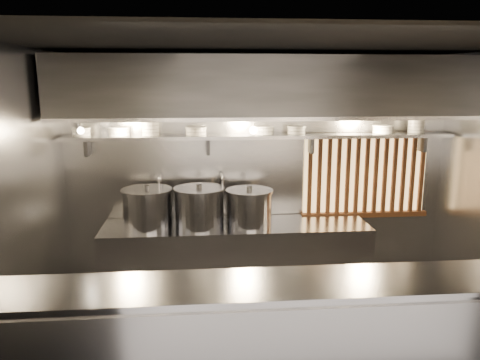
{
  "coord_description": "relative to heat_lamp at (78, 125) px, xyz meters",
  "views": [
    {
      "loc": [
        -0.7,
        -3.93,
        2.49
      ],
      "look_at": [
        -0.31,
        0.55,
        1.54
      ],
      "focal_mm": 35.0,
      "sensor_mm": 36.0,
      "label": 1
    }
  ],
  "objects": [
    {
      "name": "floor",
      "position": [
        1.9,
        -0.85,
        -2.07
      ],
      "size": [
        4.5,
        4.5,
        0.0
      ],
      "primitive_type": "plane",
      "color": "black",
      "rests_on": "ground"
    },
    {
      "name": "ceiling",
      "position": [
        1.9,
        -0.85,
        0.73
      ],
      "size": [
        4.5,
        4.5,
        0.0
      ],
      "primitive_type": "plane",
      "rotation": [
        3.14,
        0.0,
        0.0
      ],
      "color": "black",
      "rests_on": "wall_back"
    },
    {
      "name": "wall_back",
      "position": [
        1.9,
        0.65,
        -0.67
      ],
      "size": [
        4.5,
        0.0,
        4.5
      ],
      "primitive_type": "plane",
      "rotation": [
        1.57,
        0.0,
        0.0
      ],
      "color": "gray",
      "rests_on": "floor"
    },
    {
      "name": "wall_left",
      "position": [
        -0.35,
        -0.85,
        -0.67
      ],
      "size": [
        0.0,
        3.0,
        3.0
      ],
      "primitive_type": "plane",
      "rotation": [
        1.57,
        0.0,
        1.57
      ],
      "color": "gray",
      "rests_on": "floor"
    },
    {
      "name": "serving_counter",
      "position": [
        1.9,
        -1.81,
        -1.5
      ],
      "size": [
        4.5,
        0.56,
        1.13
      ],
      "color": "#9F9FA4",
      "rests_on": "floor"
    },
    {
      "name": "cooking_bench",
      "position": [
        1.6,
        0.28,
        -1.62
      ],
      "size": [
        3.0,
        0.7,
        0.9
      ],
      "primitive_type": "cube",
      "color": "#9F9FA4",
      "rests_on": "floor"
    },
    {
      "name": "bowl_shelf",
      "position": [
        1.9,
        0.47,
        -0.19
      ],
      "size": [
        4.4,
        0.34,
        0.04
      ],
      "primitive_type": "cube",
      "color": "#9F9FA4",
      "rests_on": "wall_back"
    },
    {
      "name": "exhaust_hood",
      "position": [
        1.9,
        0.25,
        0.36
      ],
      "size": [
        4.4,
        0.81,
        0.65
      ],
      "color": "#2D2D30",
      "rests_on": "ceiling"
    },
    {
      "name": "wood_screen",
      "position": [
        3.2,
        0.6,
        -0.69
      ],
      "size": [
        1.56,
        0.09,
        1.04
      ],
      "color": "#FFC772",
      "rests_on": "wall_back"
    },
    {
      "name": "faucet_left",
      "position": [
        0.75,
        0.52,
        -0.76
      ],
      "size": [
        0.04,
        0.3,
        0.5
      ],
      "color": "silver",
      "rests_on": "wall_back"
    },
    {
      "name": "faucet_right",
      "position": [
        1.45,
        0.52,
        -0.76
      ],
      "size": [
        0.04,
        0.3,
        0.5
      ],
      "color": "silver",
      "rests_on": "wall_back"
    },
    {
      "name": "heat_lamp",
      "position": [
        0.0,
        0.0,
        0.0
      ],
      "size": [
        0.25,
        0.35,
        0.2
      ],
      "color": "#9F9FA4",
      "rests_on": "exhaust_hood"
    },
    {
      "name": "pendant_bulb",
      "position": [
        1.8,
        0.35,
        -0.11
      ],
      "size": [
        0.09,
        0.09,
        0.19
      ],
      "color": "#2D2D30",
      "rests_on": "exhaust_hood"
    },
    {
      "name": "stock_pot_left",
      "position": [
        0.62,
        0.27,
        -0.95
      ],
      "size": [
        0.71,
        0.71,
        0.48
      ],
      "rotation": [
        0.0,
        0.0,
        -0.34
      ],
      "color": "#9F9FA4",
      "rests_on": "cooking_bench"
    },
    {
      "name": "stock_pot_mid",
      "position": [
        1.19,
        0.24,
        -0.94
      ],
      "size": [
        0.74,
        0.74,
        0.49
      ],
      "rotation": [
        0.0,
        0.0,
        -0.39
      ],
      "color": "#9F9FA4",
      "rests_on": "cooking_bench"
    },
    {
      "name": "stock_pot_right",
      "position": [
        1.74,
        0.24,
        -0.96
      ],
      "size": [
        0.53,
        0.53,
        0.45
      ],
      "rotation": [
        0.0,
        0.0,
        -0.01
      ],
      "color": "#9F9FA4",
      "rests_on": "cooking_bench"
    },
    {
      "name": "bowl_stack_0",
      "position": [
        -0.09,
        0.47,
        -0.12
      ],
      "size": [
        0.2,
        0.2,
        0.09
      ],
      "color": "silver",
      "rests_on": "bowl_shelf"
    },
    {
      "name": "bowl_stack_1",
      "position": [
        0.32,
        0.47,
        -0.12
      ],
      "size": [
        0.24,
        0.24,
        0.09
      ],
      "color": "silver",
      "rests_on": "bowl_shelf"
    },
    {
      "name": "bowl_stack_2",
      "position": [
        0.66,
        0.47,
        -0.08
      ],
      "size": [
        0.21,
        0.21,
        0.17
      ],
      "color": "silver",
      "rests_on": "bowl_shelf"
    },
    {
      "name": "bowl_stack_3",
      "position": [
        1.16,
        0.47,
        -0.12
      ],
      "size": [
        0.24,
        0.24,
        0.09
      ],
      "color": "silver",
      "rests_on": "bowl_shelf"
    },
    {
      "name": "bowl_stack_4",
      "position": [
        1.93,
        0.47,
        -0.12
      ],
      "size": [
        0.23,
        0.23,
        0.09
      ],
      "color": "silver",
      "rests_on": "bowl_shelf"
    },
    {
      "name": "bowl_stack_5",
      "position": [
        2.31,
        0.47,
        -0.12
      ],
      "size": [
        0.22,
        0.22,
        0.09
      ],
      "color": "silver",
      "rests_on": "bowl_shelf"
    },
    {
      "name": "bowl_stack_6",
      "position": [
        3.32,
        0.47,
        -0.12
      ],
      "size": [
        0.24,
        0.24,
        0.09
      ],
      "color": "silver",
      "rests_on": "bowl_shelf"
    },
    {
      "name": "bowl_stack_7",
      "position": [
        3.72,
        0.47,
        -0.08
      ],
      "size": [
        0.2,
        0.2,
        0.17
      ],
      "color": "silver",
      "rests_on": "bowl_shelf"
    }
  ]
}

